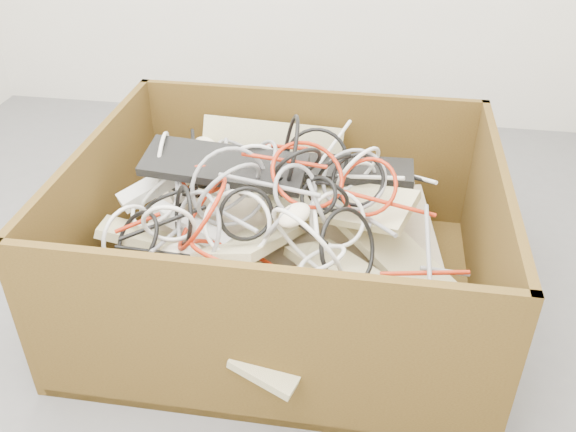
# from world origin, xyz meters

# --- Properties ---
(ground) EXTENTS (3.00, 3.00, 0.00)m
(ground) POSITION_xyz_m (0.00, 0.00, 0.00)
(ground) COLOR #59585B
(ground) RESTS_ON ground
(cardboard_box) EXTENTS (1.21, 1.01, 0.52)m
(cardboard_box) POSITION_xyz_m (0.22, 0.10, 0.13)
(cardboard_box) COLOR #402C10
(cardboard_box) RESTS_ON ground
(keyboard_pile) EXTENTS (1.11, 1.01, 0.37)m
(keyboard_pile) POSITION_xyz_m (0.25, 0.12, 0.29)
(keyboard_pile) COLOR beige
(keyboard_pile) RESTS_ON cardboard_box
(mice_scatter) EXTENTS (0.79, 0.59, 0.18)m
(mice_scatter) POSITION_xyz_m (0.13, 0.14, 0.37)
(mice_scatter) COLOR beige
(mice_scatter) RESTS_ON keyboard_pile
(power_strip_left) EXTENTS (0.27, 0.25, 0.13)m
(power_strip_left) POSITION_xyz_m (-0.15, 0.16, 0.37)
(power_strip_left) COLOR silver
(power_strip_left) RESTS_ON keyboard_pile
(power_strip_right) EXTENTS (0.27, 0.14, 0.09)m
(power_strip_right) POSITION_xyz_m (-0.03, -0.01, 0.33)
(power_strip_right) COLOR silver
(power_strip_right) RESTS_ON keyboard_pile
(vga_plug) EXTENTS (0.05, 0.05, 0.03)m
(vga_plug) POSITION_xyz_m (0.54, 0.05, 0.34)
(vga_plug) COLOR #0E38D3
(vga_plug) RESTS_ON keyboard_pile
(cable_tangle) EXTENTS (1.01, 0.86, 0.41)m
(cable_tangle) POSITION_xyz_m (0.13, 0.07, 0.40)
(cable_tangle) COLOR silver
(cable_tangle) RESTS_ON keyboard_pile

